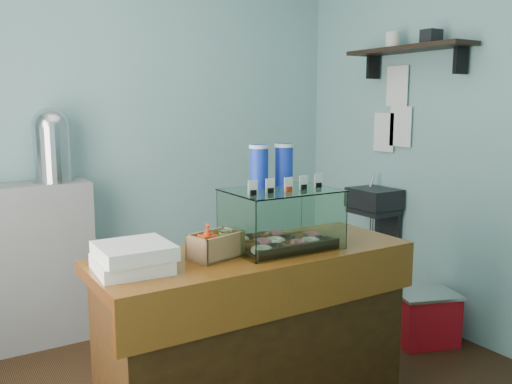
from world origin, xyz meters
TOP-DOWN VIEW (x-y plane):
  - room_shell at (0.03, 0.01)m, footprint 3.54×3.04m
  - counter at (0.00, -0.25)m, footprint 1.60×0.60m
  - back_shelf at (-0.90, 1.32)m, footprint 1.00×0.32m
  - display_case at (0.15, -0.23)m, footprint 0.55×0.41m
  - condiment_crate at (-0.23, -0.26)m, footprint 0.28×0.21m
  - pastry_boxes at (-0.62, -0.25)m, footprint 0.33×0.33m
  - coffee_urn at (-0.62, 1.31)m, footprint 0.27×0.27m
  - red_cooler at (1.47, -0.09)m, footprint 0.49×0.43m

SIDE VIEW (x-z plane):
  - red_cooler at x=1.47m, z-range 0.00..0.36m
  - counter at x=0.00m, z-range 0.01..0.91m
  - back_shelf at x=-0.90m, z-range 0.00..1.10m
  - pastry_boxes at x=-0.62m, z-range 0.90..1.02m
  - condiment_crate at x=-0.23m, z-range 0.88..1.05m
  - display_case at x=0.15m, z-range 0.80..1.32m
  - coffee_urn at x=-0.62m, z-range 1.11..1.61m
  - room_shell at x=0.03m, z-range 0.30..3.12m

